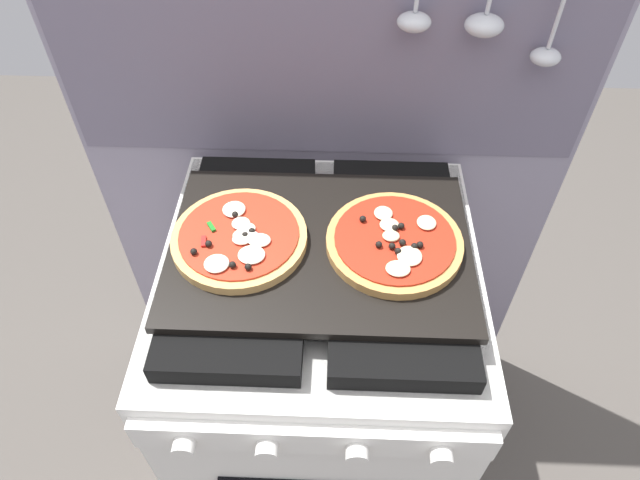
{
  "coord_description": "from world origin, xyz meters",
  "views": [
    {
      "loc": [
        0.03,
        -0.67,
        1.66
      ],
      "look_at": [
        0.0,
        0.0,
        0.93
      ],
      "focal_mm": 31.36,
      "sensor_mm": 36.0,
      "label": 1
    }
  ],
  "objects_px": {
    "stove": "(320,373)",
    "pizza_right": "(395,242)",
    "baking_tray": "(320,247)",
    "pizza_left": "(239,239)"
  },
  "relations": [
    {
      "from": "stove",
      "to": "pizza_right",
      "type": "xyz_separation_m",
      "value": [
        0.13,
        0.0,
        0.48
      ]
    },
    {
      "from": "pizza_right",
      "to": "stove",
      "type": "bearing_deg",
      "value": -179.87
    },
    {
      "from": "stove",
      "to": "baking_tray",
      "type": "height_order",
      "value": "baking_tray"
    },
    {
      "from": "stove",
      "to": "pizza_left",
      "type": "distance_m",
      "value": 0.5
    },
    {
      "from": "baking_tray",
      "to": "pizza_right",
      "type": "distance_m",
      "value": 0.13
    },
    {
      "from": "baking_tray",
      "to": "stove",
      "type": "bearing_deg",
      "value": -90.0
    },
    {
      "from": "stove",
      "to": "baking_tray",
      "type": "xyz_separation_m",
      "value": [
        0.0,
        0.0,
        0.46
      ]
    },
    {
      "from": "stove",
      "to": "baking_tray",
      "type": "relative_size",
      "value": 1.67
    },
    {
      "from": "stove",
      "to": "pizza_left",
      "type": "relative_size",
      "value": 3.71
    },
    {
      "from": "stove",
      "to": "baking_tray",
      "type": "distance_m",
      "value": 0.46
    }
  ]
}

